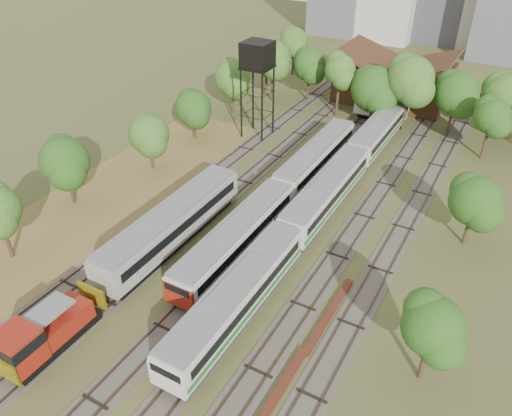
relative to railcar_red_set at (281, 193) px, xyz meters
The scene contains 15 objects.
ground 22.36m from the railcar_red_set, 84.85° to the right, with size 240.00×240.00×0.00m, color #475123.
dry_grass_patch 21.47m from the railcar_red_set, 138.41° to the right, with size 14.00×60.00×0.04m, color brown.
tracks 3.58m from the railcar_red_set, 64.54° to the left, with size 24.60×80.00×0.19m.
railcar_red_set is the anchor object (origin of this frame).
railcar_green_set 4.59m from the railcar_red_set, 29.42° to the left, with size 2.87×52.08×3.55m.
railcar_rear 33.74m from the railcar_red_set, 90.00° to the left, with size 3.30×16.08×4.09m.
shunter_locomotive 25.69m from the railcar_red_set, 103.51° to the right, with size 2.72×8.10×3.56m.
old_grey_coach 11.74m from the railcar_red_set, 120.73° to the right, with size 3.08×18.00×3.81m.
water_tower 19.87m from the railcar_red_set, 126.87° to the left, with size 3.53×3.53×12.20m.
rail_pile_near 22.74m from the railcar_red_set, 63.83° to the right, with size 0.59×8.86×0.30m, color #5E291A.
rail_pile_far 15.62m from the railcar_red_set, 48.94° to the right, with size 0.56×8.93×0.29m, color #5E291A.
maintenance_shed 35.81m from the railcar_red_set, 88.40° to the left, with size 16.45×11.55×7.58m.
tree_band_left 18.49m from the railcar_red_set, 167.26° to the left, with size 7.19×75.95×8.84m.
tree_band_far 27.46m from the railcar_red_set, 79.73° to the left, with size 41.37×9.99×9.98m.
tree_band_right 17.95m from the railcar_red_set, 13.88° to the left, with size 5.72×40.11×7.51m.
Camera 1 is at (16.88, -16.44, 28.17)m, focal length 35.00 mm.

